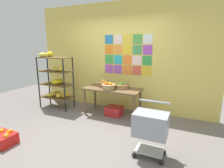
{
  "coord_description": "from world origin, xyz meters",
  "views": [
    {
      "loc": [
        1.8,
        -2.8,
        1.74
      ],
      "look_at": [
        0.19,
        0.73,
        0.88
      ],
      "focal_mm": 28.06,
      "sensor_mm": 36.0,
      "label": 1
    }
  ],
  "objects_px": {
    "fruit_basket_back_left": "(103,83)",
    "orange_crate_foreground": "(2,138)",
    "banana_shelf_unit": "(56,79)",
    "fruit_basket_left": "(109,86)",
    "fruit_basket_centre": "(122,86)",
    "shopping_cart": "(151,126)",
    "display_table": "(112,92)",
    "produce_crate_under_table": "(114,111)"
  },
  "relations": [
    {
      "from": "fruit_basket_back_left",
      "to": "orange_crate_foreground",
      "type": "relative_size",
      "value": 0.63
    },
    {
      "from": "banana_shelf_unit",
      "to": "orange_crate_foreground",
      "type": "height_order",
      "value": "banana_shelf_unit"
    },
    {
      "from": "fruit_basket_back_left",
      "to": "fruit_basket_left",
      "type": "relative_size",
      "value": 0.87
    },
    {
      "from": "fruit_basket_centre",
      "to": "shopping_cart",
      "type": "height_order",
      "value": "shopping_cart"
    },
    {
      "from": "fruit_basket_left",
      "to": "fruit_basket_back_left",
      "type": "bearing_deg",
      "value": 141.45
    },
    {
      "from": "fruit_basket_centre",
      "to": "shopping_cart",
      "type": "xyz_separation_m",
      "value": [
        1.05,
        -1.43,
        -0.24
      ]
    },
    {
      "from": "banana_shelf_unit",
      "to": "fruit_basket_left",
      "type": "relative_size",
      "value": 4.53
    },
    {
      "from": "display_table",
      "to": "shopping_cart",
      "type": "bearing_deg",
      "value": -46.53
    },
    {
      "from": "fruit_basket_left",
      "to": "shopping_cart",
      "type": "relative_size",
      "value": 0.4
    },
    {
      "from": "display_table",
      "to": "fruit_basket_centre",
      "type": "relative_size",
      "value": 3.53
    },
    {
      "from": "fruit_basket_back_left",
      "to": "banana_shelf_unit",
      "type": "bearing_deg",
      "value": -171.58
    },
    {
      "from": "fruit_basket_centre",
      "to": "fruit_basket_left",
      "type": "distance_m",
      "value": 0.35
    },
    {
      "from": "fruit_basket_back_left",
      "to": "produce_crate_under_table",
      "type": "distance_m",
      "value": 0.75
    },
    {
      "from": "fruit_basket_back_left",
      "to": "shopping_cart",
      "type": "relative_size",
      "value": 0.35
    },
    {
      "from": "banana_shelf_unit",
      "to": "produce_crate_under_table",
      "type": "distance_m",
      "value": 1.85
    },
    {
      "from": "banana_shelf_unit",
      "to": "fruit_basket_centre",
      "type": "xyz_separation_m",
      "value": [
        1.86,
        0.25,
        -0.06
      ]
    },
    {
      "from": "orange_crate_foreground",
      "to": "shopping_cart",
      "type": "relative_size",
      "value": 0.55
    },
    {
      "from": "fruit_basket_centre",
      "to": "fruit_basket_back_left",
      "type": "height_order",
      "value": "fruit_basket_back_left"
    },
    {
      "from": "fruit_basket_back_left",
      "to": "orange_crate_foreground",
      "type": "xyz_separation_m",
      "value": [
        -0.96,
        -2.13,
        -0.67
      ]
    },
    {
      "from": "banana_shelf_unit",
      "to": "fruit_basket_back_left",
      "type": "xyz_separation_m",
      "value": [
        1.37,
        0.2,
        -0.04
      ]
    },
    {
      "from": "fruit_basket_centre",
      "to": "fruit_basket_back_left",
      "type": "distance_m",
      "value": 0.49
    },
    {
      "from": "fruit_basket_back_left",
      "to": "fruit_basket_left",
      "type": "bearing_deg",
      "value": -38.55
    },
    {
      "from": "display_table",
      "to": "produce_crate_under_table",
      "type": "relative_size",
      "value": 3.5
    },
    {
      "from": "fruit_basket_left",
      "to": "orange_crate_foreground",
      "type": "relative_size",
      "value": 0.72
    },
    {
      "from": "display_table",
      "to": "fruit_basket_centre",
      "type": "xyz_separation_m",
      "value": [
        0.2,
        0.11,
        0.15
      ]
    },
    {
      "from": "fruit_basket_centre",
      "to": "orange_crate_foreground",
      "type": "distance_m",
      "value": 2.69
    },
    {
      "from": "fruit_basket_left",
      "to": "orange_crate_foreground",
      "type": "bearing_deg",
      "value": -121.87
    },
    {
      "from": "fruit_basket_left",
      "to": "produce_crate_under_table",
      "type": "height_order",
      "value": "fruit_basket_left"
    },
    {
      "from": "banana_shelf_unit",
      "to": "fruit_basket_centre",
      "type": "distance_m",
      "value": 1.87
    },
    {
      "from": "banana_shelf_unit",
      "to": "shopping_cart",
      "type": "distance_m",
      "value": 3.15
    },
    {
      "from": "banana_shelf_unit",
      "to": "produce_crate_under_table",
      "type": "height_order",
      "value": "banana_shelf_unit"
    },
    {
      "from": "fruit_basket_back_left",
      "to": "orange_crate_foreground",
      "type": "height_order",
      "value": "fruit_basket_back_left"
    },
    {
      "from": "orange_crate_foreground",
      "to": "shopping_cart",
      "type": "bearing_deg",
      "value": 16.71
    },
    {
      "from": "display_table",
      "to": "fruit_basket_back_left",
      "type": "relative_size",
      "value": 4.7
    },
    {
      "from": "banana_shelf_unit",
      "to": "display_table",
      "type": "distance_m",
      "value": 1.67
    },
    {
      "from": "display_table",
      "to": "produce_crate_under_table",
      "type": "distance_m",
      "value": 0.5
    },
    {
      "from": "shopping_cart",
      "to": "banana_shelf_unit",
      "type": "bearing_deg",
      "value": 167.59
    },
    {
      "from": "fruit_basket_centre",
      "to": "fruit_basket_back_left",
      "type": "bearing_deg",
      "value": -173.86
    },
    {
      "from": "banana_shelf_unit",
      "to": "shopping_cart",
      "type": "relative_size",
      "value": 1.81
    },
    {
      "from": "produce_crate_under_table",
      "to": "shopping_cart",
      "type": "height_order",
      "value": "shopping_cart"
    },
    {
      "from": "fruit_basket_centre",
      "to": "fruit_basket_left",
      "type": "bearing_deg",
      "value": -134.35
    },
    {
      "from": "display_table",
      "to": "orange_crate_foreground",
      "type": "distance_m",
      "value": 2.46
    }
  ]
}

